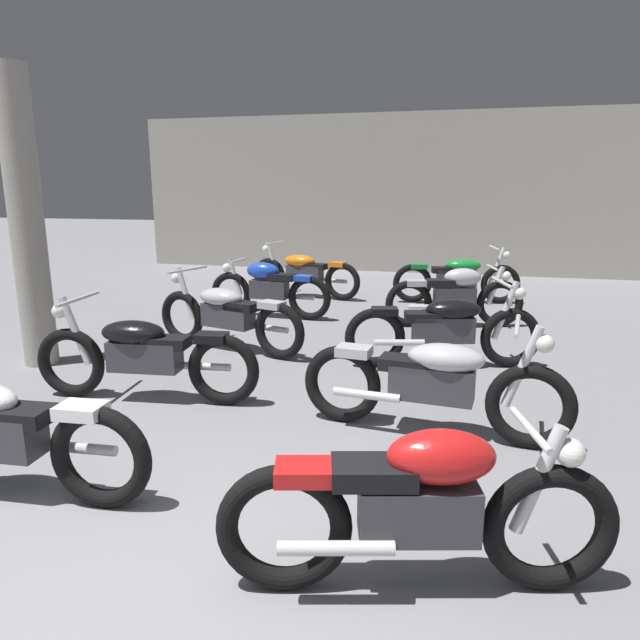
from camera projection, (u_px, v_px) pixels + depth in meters
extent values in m
cube|color=#9E998E|center=(401.00, 194.00, 13.16)|extent=(12.66, 0.24, 3.60)
cylinder|color=#9E998E|center=(26.00, 221.00, 6.14)|extent=(0.36, 0.36, 3.20)
torus|color=black|center=(101.00, 457.00, 3.51)|extent=(0.68, 0.16, 0.67)
cube|color=black|center=(19.00, 415.00, 3.55)|extent=(0.42, 0.27, 0.10)
cube|color=white|center=(81.00, 411.00, 3.46)|extent=(0.29, 0.22, 0.08)
cylinder|color=silver|center=(76.00, 448.00, 3.68)|extent=(0.55, 0.11, 0.07)
torus|color=black|center=(71.00, 363.00, 5.40)|extent=(0.68, 0.18, 0.67)
torus|color=black|center=(223.00, 370.00, 5.19)|extent=(0.68, 0.18, 0.67)
cylinder|color=silver|center=(76.00, 331.00, 5.32)|extent=(0.28, 0.10, 0.66)
cube|color=#38383D|center=(145.00, 356.00, 5.27)|extent=(0.68, 0.31, 0.28)
ellipsoid|color=black|center=(133.00, 332.00, 5.24)|extent=(0.63, 0.38, 0.22)
cube|color=black|center=(167.00, 342.00, 5.21)|extent=(0.42, 0.28, 0.10)
cube|color=black|center=(211.00, 338.00, 5.14)|extent=(0.30, 0.23, 0.08)
cylinder|color=silver|center=(78.00, 299.00, 5.24)|extent=(0.10, 0.68, 0.04)
sphere|color=white|center=(60.00, 311.00, 5.30)|extent=(0.14, 0.14, 0.14)
cylinder|color=silver|center=(202.00, 366.00, 5.36)|extent=(0.55, 0.13, 0.07)
torus|color=black|center=(182.00, 317.00, 7.31)|extent=(0.67, 0.29, 0.67)
torus|color=black|center=(279.00, 331.00, 6.59)|extent=(0.67, 0.29, 0.67)
cylinder|color=silver|center=(186.00, 294.00, 7.20)|extent=(0.28, 0.14, 0.66)
cube|color=#38383D|center=(228.00, 316.00, 6.93)|extent=(0.70, 0.41, 0.28)
ellipsoid|color=#B7B7BC|center=(221.00, 297.00, 6.92)|extent=(0.66, 0.47, 0.22)
cube|color=black|center=(242.00, 306.00, 6.79)|extent=(0.45, 0.34, 0.10)
cube|color=#B7B7BC|center=(272.00, 305.00, 6.57)|extent=(0.32, 0.27, 0.08)
cylinder|color=silver|center=(188.00, 270.00, 7.10)|extent=(0.22, 0.66, 0.04)
sphere|color=white|center=(176.00, 278.00, 7.23)|extent=(0.14, 0.14, 0.14)
cylinder|color=silver|center=(268.00, 328.00, 6.82)|extent=(0.55, 0.22, 0.07)
torus|color=black|center=(231.00, 293.00, 8.93)|extent=(0.68, 0.15, 0.67)
torus|color=black|center=(309.00, 298.00, 8.54)|extent=(0.68, 0.15, 0.67)
cylinder|color=silver|center=(235.00, 277.00, 8.85)|extent=(0.25, 0.09, 0.56)
cube|color=#38383D|center=(269.00, 289.00, 8.71)|extent=(0.59, 0.28, 0.28)
ellipsoid|color=blue|center=(263.00, 271.00, 8.68)|extent=(0.54, 0.31, 0.26)
cube|color=black|center=(282.00, 277.00, 8.60)|extent=(0.42, 0.27, 0.10)
cube|color=blue|center=(303.00, 278.00, 8.50)|extent=(0.29, 0.22, 0.08)
cylinder|color=silver|center=(238.00, 261.00, 8.77)|extent=(0.07, 0.48, 0.04)
sphere|color=white|center=(227.00, 268.00, 8.86)|extent=(0.14, 0.14, 0.14)
cylinder|color=silver|center=(297.00, 297.00, 8.74)|extent=(0.55, 0.11, 0.07)
torus|color=black|center=(269.00, 276.00, 10.67)|extent=(0.68, 0.25, 0.67)
torus|color=black|center=(342.00, 282.00, 10.03)|extent=(0.68, 0.25, 0.67)
cylinder|color=silver|center=(273.00, 260.00, 10.57)|extent=(0.28, 0.13, 0.66)
cube|color=#38383D|center=(305.00, 273.00, 10.33)|extent=(0.70, 0.37, 0.28)
ellipsoid|color=orange|center=(300.00, 261.00, 10.32)|extent=(0.65, 0.44, 0.22)
cube|color=black|center=(316.00, 266.00, 10.20)|extent=(0.44, 0.32, 0.10)
cube|color=orange|center=(337.00, 264.00, 10.00)|extent=(0.32, 0.25, 0.08)
cylinder|color=silver|center=(275.00, 243.00, 10.47)|extent=(0.18, 0.67, 0.04)
sphere|color=white|center=(266.00, 249.00, 10.59)|extent=(0.14, 0.14, 0.14)
cylinder|color=silver|center=(333.00, 281.00, 10.26)|extent=(0.55, 0.18, 0.07)
torus|color=black|center=(550.00, 528.00, 2.78)|extent=(0.68, 0.27, 0.67)
torus|color=black|center=(284.00, 528.00, 2.78)|extent=(0.68, 0.27, 0.67)
cylinder|color=silver|center=(538.00, 480.00, 2.72)|extent=(0.25, 0.13, 0.56)
cube|color=#38383D|center=(418.00, 510.00, 2.76)|extent=(0.61, 0.37, 0.28)
ellipsoid|color=red|center=(441.00, 457.00, 2.70)|extent=(0.57, 0.40, 0.26)
cube|color=black|center=(373.00, 472.00, 2.71)|extent=(0.45, 0.33, 0.10)
cube|color=red|center=(304.00, 472.00, 2.71)|extent=(0.32, 0.26, 0.08)
cylinder|color=silver|center=(530.00, 429.00, 2.66)|extent=(0.15, 0.47, 0.04)
sphere|color=white|center=(570.00, 453.00, 2.69)|extent=(0.14, 0.14, 0.14)
cylinder|color=silver|center=(336.00, 548.00, 2.66)|extent=(0.55, 0.20, 0.07)
torus|color=black|center=(530.00, 407.00, 4.32)|extent=(0.68, 0.18, 0.67)
torus|color=black|center=(342.00, 384.00, 4.82)|extent=(0.68, 0.18, 0.67)
cylinder|color=silver|center=(523.00, 367.00, 4.28)|extent=(0.28, 0.10, 0.66)
cube|color=#38383D|center=(432.00, 383.00, 4.55)|extent=(0.68, 0.31, 0.28)
ellipsoid|color=#B7B7BC|center=(446.00, 358.00, 4.46)|extent=(0.63, 0.38, 0.22)
cube|color=black|center=(405.00, 363.00, 4.59)|extent=(0.42, 0.28, 0.10)
cube|color=#B7B7BC|center=(354.00, 351.00, 4.72)|extent=(0.30, 0.23, 0.08)
cylinder|color=silver|center=(517.00, 326.00, 4.23)|extent=(0.10, 0.68, 0.04)
sphere|color=white|center=(545.00, 344.00, 4.19)|extent=(0.14, 0.14, 0.14)
cylinder|color=silver|center=(367.00, 395.00, 4.62)|extent=(0.55, 0.13, 0.07)
torus|color=black|center=(511.00, 338.00, 6.29)|extent=(0.68, 0.27, 0.67)
torus|color=black|center=(375.00, 338.00, 6.30)|extent=(0.68, 0.27, 0.67)
cylinder|color=silver|center=(505.00, 310.00, 6.22)|extent=(0.28, 0.13, 0.66)
cube|color=#38383D|center=(443.00, 329.00, 6.27)|extent=(0.70, 0.39, 0.28)
ellipsoid|color=black|center=(453.00, 309.00, 6.22)|extent=(0.66, 0.46, 0.22)
cube|color=black|center=(424.00, 317.00, 6.24)|extent=(0.45, 0.33, 0.10)
cube|color=black|center=(385.00, 311.00, 6.23)|extent=(0.32, 0.26, 0.08)
cylinder|color=silver|center=(502.00, 282.00, 6.15)|extent=(0.20, 0.67, 0.04)
sphere|color=white|center=(520.00, 293.00, 6.18)|extent=(0.14, 0.14, 0.14)
cylinder|color=silver|center=(399.00, 343.00, 6.17)|extent=(0.55, 0.20, 0.07)
torus|color=black|center=(500.00, 304.00, 8.13)|extent=(0.68, 0.27, 0.67)
torus|color=black|center=(409.00, 304.00, 8.13)|extent=(0.68, 0.27, 0.67)
cylinder|color=silver|center=(495.00, 286.00, 8.07)|extent=(0.25, 0.13, 0.56)
cube|color=#38383D|center=(455.00, 297.00, 8.11)|extent=(0.61, 0.37, 0.28)
ellipsoid|color=#B7B7BC|center=(463.00, 277.00, 8.04)|extent=(0.57, 0.40, 0.26)
cube|color=black|center=(440.00, 283.00, 8.06)|extent=(0.45, 0.33, 0.10)
cube|color=#B7B7BC|center=(416.00, 283.00, 8.06)|extent=(0.32, 0.26, 0.08)
cylinder|color=silver|center=(492.00, 268.00, 8.01)|extent=(0.15, 0.47, 0.04)
sphere|color=white|center=(506.00, 276.00, 8.04)|extent=(0.14, 0.14, 0.14)
cylinder|color=silver|center=(428.00, 307.00, 8.01)|extent=(0.55, 0.20, 0.07)
torus|color=black|center=(500.00, 284.00, 9.76)|extent=(0.68, 0.23, 0.67)
torus|color=black|center=(412.00, 283.00, 9.85)|extent=(0.68, 0.23, 0.67)
cylinder|color=silver|center=(497.00, 266.00, 9.70)|extent=(0.28, 0.12, 0.66)
cube|color=#38383D|center=(456.00, 278.00, 9.78)|extent=(0.69, 0.36, 0.28)
ellipsoid|color=#197F33|center=(463.00, 265.00, 9.73)|extent=(0.65, 0.42, 0.22)
cube|color=black|center=(444.00, 270.00, 9.77)|extent=(0.44, 0.31, 0.10)
cube|color=#197F33|center=(419.00, 266.00, 9.78)|extent=(0.31, 0.25, 0.08)
cylinder|color=silver|center=(495.00, 248.00, 9.63)|extent=(0.16, 0.68, 0.04)
sphere|color=white|center=(506.00, 255.00, 9.64)|extent=(0.14, 0.14, 0.14)
cylinder|color=silver|center=(428.00, 286.00, 9.72)|extent=(0.55, 0.17, 0.07)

